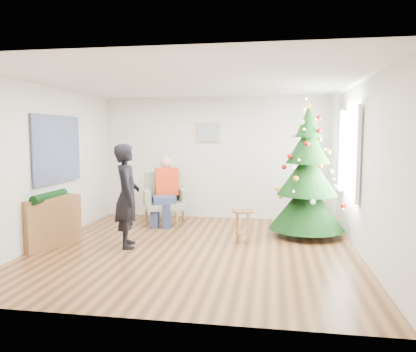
% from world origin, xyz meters
% --- Properties ---
extents(floor, '(5.00, 5.00, 0.00)m').
position_xyz_m(floor, '(0.00, 0.00, 0.00)').
color(floor, brown).
rests_on(floor, ground).
extents(ceiling, '(5.00, 5.00, 0.00)m').
position_xyz_m(ceiling, '(0.00, 0.00, 2.60)').
color(ceiling, white).
rests_on(ceiling, wall_back).
extents(wall_back, '(5.00, 0.00, 5.00)m').
position_xyz_m(wall_back, '(0.00, 2.50, 1.30)').
color(wall_back, silver).
rests_on(wall_back, floor).
extents(wall_front, '(5.00, 0.00, 5.00)m').
position_xyz_m(wall_front, '(0.00, -2.50, 1.30)').
color(wall_front, silver).
rests_on(wall_front, floor).
extents(wall_left, '(0.00, 5.00, 5.00)m').
position_xyz_m(wall_left, '(-2.50, 0.00, 1.30)').
color(wall_left, silver).
rests_on(wall_left, floor).
extents(wall_right, '(0.00, 5.00, 5.00)m').
position_xyz_m(wall_right, '(2.50, 0.00, 1.30)').
color(wall_right, silver).
rests_on(wall_right, floor).
extents(window_panel, '(0.04, 1.30, 1.40)m').
position_xyz_m(window_panel, '(2.47, 1.00, 1.50)').
color(window_panel, white).
rests_on(window_panel, wall_right).
extents(curtains, '(0.05, 1.75, 1.50)m').
position_xyz_m(curtains, '(2.44, 1.00, 1.50)').
color(curtains, white).
rests_on(curtains, wall_right).
extents(christmas_tree, '(1.32, 1.32, 2.39)m').
position_xyz_m(christmas_tree, '(1.79, 1.15, 1.08)').
color(christmas_tree, '#3F2816').
rests_on(christmas_tree, floor).
extents(stool, '(0.37, 0.37, 0.55)m').
position_xyz_m(stool, '(0.70, 0.52, 0.28)').
color(stool, brown).
rests_on(stool, floor).
extents(laptop, '(0.34, 0.26, 0.02)m').
position_xyz_m(laptop, '(0.70, 0.52, 0.56)').
color(laptop, silver).
rests_on(laptop, stool).
extents(armchair, '(1.00, 0.98, 1.04)m').
position_xyz_m(armchair, '(-0.96, 1.67, 0.39)').
color(armchair, gray).
rests_on(armchair, floor).
extents(seated_person, '(0.58, 0.74, 1.36)m').
position_xyz_m(seated_person, '(-0.93, 1.62, 0.70)').
color(seated_person, navy).
rests_on(seated_person, armchair).
extents(standing_man, '(0.58, 0.70, 1.66)m').
position_xyz_m(standing_man, '(-1.10, -0.04, 0.83)').
color(standing_man, black).
rests_on(standing_man, floor).
extents(game_controller, '(0.08, 0.13, 0.04)m').
position_xyz_m(game_controller, '(-0.93, -0.07, 1.10)').
color(game_controller, white).
rests_on(game_controller, standing_man).
extents(console, '(0.66, 1.04, 0.80)m').
position_xyz_m(console, '(-2.33, -0.24, 0.40)').
color(console, brown).
rests_on(console, floor).
extents(garland, '(0.14, 0.90, 0.14)m').
position_xyz_m(garland, '(-2.33, -0.24, 0.82)').
color(garland, black).
rests_on(garland, console).
extents(tapestry, '(0.03, 1.50, 1.15)m').
position_xyz_m(tapestry, '(-2.46, 0.30, 1.55)').
color(tapestry, black).
rests_on(tapestry, wall_left).
extents(framed_picture, '(0.52, 0.05, 0.42)m').
position_xyz_m(framed_picture, '(-0.20, 2.46, 1.85)').
color(framed_picture, tan).
rests_on(framed_picture, wall_back).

